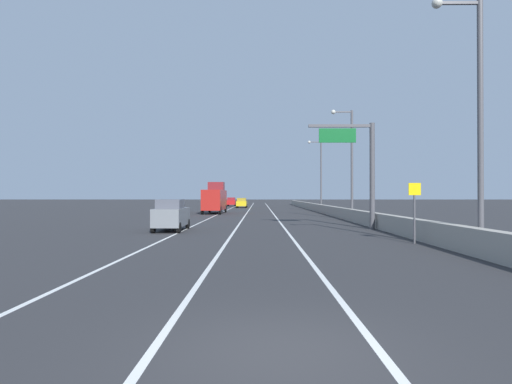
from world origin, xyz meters
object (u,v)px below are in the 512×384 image
at_px(car_red_1, 231,202).
at_px(car_yellow_2, 242,203).
at_px(overhead_sign_gantry, 362,162).
at_px(speed_advisory_sign, 414,208).
at_px(car_gray_0, 171,215).
at_px(box_truck, 215,199).
at_px(lamp_post_right_near, 474,107).
at_px(lamp_post_right_third, 319,171).
at_px(lamp_post_right_second, 349,157).

relative_size(car_red_1, car_yellow_2, 1.00).
bearing_deg(overhead_sign_gantry, car_red_1, 102.30).
height_order(overhead_sign_gantry, car_red_1, overhead_sign_gantry).
bearing_deg(speed_advisory_sign, car_gray_0, 152.10).
relative_size(speed_advisory_sign, box_truck, 0.38).
xyz_separation_m(lamp_post_right_near, box_truck, (-14.92, 36.80, -4.21)).
xyz_separation_m(overhead_sign_gantry, lamp_post_right_third, (1.95, 33.43, 1.39)).
bearing_deg(lamp_post_right_second, car_red_1, 106.46).
bearing_deg(box_truck, lamp_post_right_near, -67.93).
distance_m(lamp_post_right_near, lamp_post_right_second, 22.55).
relative_size(overhead_sign_gantry, car_red_1, 1.70).
bearing_deg(speed_advisory_sign, lamp_post_right_third, 87.95).
xyz_separation_m(lamp_post_right_near, car_red_1, (-15.15, 72.87, -5.17)).
height_order(lamp_post_right_third, car_gray_0, lamp_post_right_third).
xyz_separation_m(lamp_post_right_second, car_red_1, (-14.87, 50.32, -5.17)).
distance_m(car_red_1, car_yellow_2, 12.10).
height_order(lamp_post_right_near, car_red_1, lamp_post_right_near).
relative_size(car_red_1, box_truck, 0.56).
relative_size(lamp_post_right_near, lamp_post_right_second, 1.00).
relative_size(lamp_post_right_third, car_gray_0, 2.38).
xyz_separation_m(speed_advisory_sign, car_yellow_2, (-11.00, 58.03, -0.83)).
distance_m(lamp_post_right_third, car_yellow_2, 20.95).
bearing_deg(lamp_post_right_near, lamp_post_right_third, 89.82).
height_order(lamp_post_right_second, box_truck, lamp_post_right_second).
bearing_deg(car_red_1, lamp_post_right_third, -61.17).
xyz_separation_m(lamp_post_right_third, car_gray_0, (-15.11, -34.84, -5.06)).
distance_m(lamp_post_right_near, car_yellow_2, 62.55).
height_order(lamp_post_right_third, box_truck, lamp_post_right_third).
height_order(lamp_post_right_near, car_yellow_2, lamp_post_right_near).
bearing_deg(car_red_1, overhead_sign_gantry, -77.70).
relative_size(lamp_post_right_near, lamp_post_right_third, 1.00).
bearing_deg(car_red_1, speed_advisory_sign, -78.83).
bearing_deg(car_red_1, lamp_post_right_second, -73.54).
bearing_deg(speed_advisory_sign, overhead_sign_gantry, 92.94).
distance_m(overhead_sign_gantry, lamp_post_right_near, 11.90).
bearing_deg(lamp_post_right_second, speed_advisory_sign, -93.20).
relative_size(lamp_post_right_second, car_gray_0, 2.38).
height_order(speed_advisory_sign, car_gray_0, speed_advisory_sign).
height_order(overhead_sign_gantry, lamp_post_right_third, lamp_post_right_third).
xyz_separation_m(speed_advisory_sign, lamp_post_right_near, (1.37, -3.07, 4.35)).
distance_m(car_gray_0, box_truck, 26.54).
height_order(overhead_sign_gantry, box_truck, overhead_sign_gantry).
relative_size(speed_advisory_sign, lamp_post_right_third, 0.28).
height_order(car_gray_0, box_truck, box_truck).
xyz_separation_m(overhead_sign_gantry, car_red_1, (-13.34, 61.19, -3.78)).
xyz_separation_m(speed_advisory_sign, car_red_1, (-13.78, 69.80, -0.81)).
xyz_separation_m(lamp_post_right_near, lamp_post_right_third, (0.14, 45.11, 0.00)).
distance_m(lamp_post_right_near, car_gray_0, 18.84).
xyz_separation_m(overhead_sign_gantry, lamp_post_right_near, (1.81, -11.68, 1.39)).
distance_m(speed_advisory_sign, car_gray_0, 15.40).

